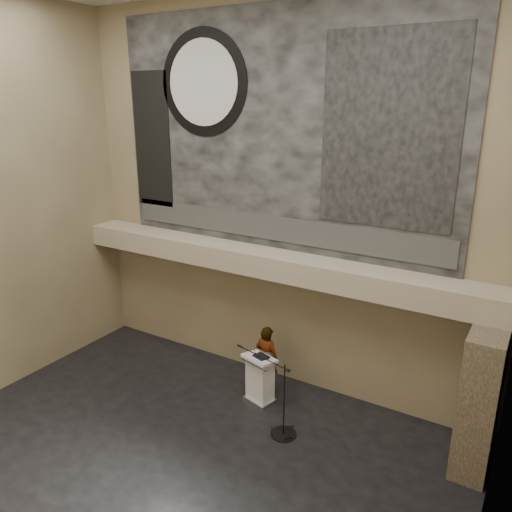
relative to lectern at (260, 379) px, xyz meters
The scene contains 18 objects.
floor 2.87m from the lectern, 97.06° to the right, with size 10.00×10.00×0.00m, color black.
wall_back 3.90m from the lectern, 106.04° to the left, with size 10.00×0.02×8.50m, color #78684C.
wall_right 6.57m from the lectern, 30.99° to the right, with size 0.02×8.00×8.50m, color #78684C.
soffit 2.55m from the lectern, 113.29° to the left, with size 10.00×0.80×0.50m, color tan.
sprinkler_left 2.97m from the lectern, 158.81° to the left, with size 0.04×0.04×0.06m, color #B2893D.
sprinkler_right 2.73m from the lectern, 25.90° to the left, with size 0.04×0.04×0.06m, color #B2893D.
banner 5.29m from the lectern, 106.43° to the left, with size 8.00×0.05×5.00m, color black.
banner_text_strip 3.32m from the lectern, 106.98° to the left, with size 7.76×0.02×0.55m, color #313131.
banner_clock_rim 6.61m from the lectern, 152.14° to the left, with size 2.30×2.30×0.02m, color black.
banner_clock_face 6.61m from the lectern, 152.56° to the left, with size 1.84×1.84×0.02m, color silver.
banner_building_print 5.75m from the lectern, 28.92° to the left, with size 2.60×0.02×3.60m, color black.
banner_brick_print 6.23m from the lectern, 163.15° to the left, with size 1.10×0.02×3.20m, color black.
stone_pier 4.39m from the lectern, ahead, with size 0.60×1.40×2.70m, color #463A2B.
lectern is the anchor object (origin of this frame).
binder 0.57m from the lectern, 20.65° to the right, with size 0.31×0.25×0.04m, color black.
papers 0.58m from the lectern, behind, with size 0.23×0.32×0.01m, color white.
speaker_person 0.56m from the lectern, 103.26° to the left, with size 0.57×0.38×1.57m, color silver.
mic_stand 1.23m from the lectern, 37.78° to the right, with size 1.54×0.59×1.57m.
Camera 1 is at (5.20, -5.39, 6.41)m, focal length 35.00 mm.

